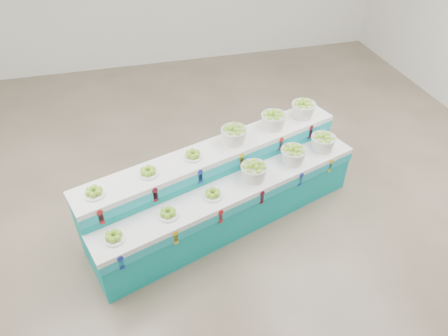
# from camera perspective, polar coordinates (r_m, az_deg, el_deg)

# --- Properties ---
(ground) EXTENTS (10.00, 10.00, 0.00)m
(ground) POSITION_cam_1_polar(r_m,az_deg,el_deg) (5.95, -0.61, -5.20)
(ground) COLOR brown
(ground) RESTS_ON ground
(display_stand) EXTENTS (3.87, 2.09, 1.02)m
(display_stand) POSITION_cam_1_polar(r_m,az_deg,el_deg) (5.45, -0.00, -2.94)
(display_stand) COLOR #0F9D9D
(display_stand) RESTS_ON ground
(plate_lower_left) EXTENTS (0.31, 0.31, 0.10)m
(plate_lower_left) POSITION_cam_1_polar(r_m,az_deg,el_deg) (4.68, -15.08, -9.12)
(plate_lower_left) COLOR white
(plate_lower_left) RESTS_ON display_stand
(plate_lower_mid) EXTENTS (0.31, 0.31, 0.10)m
(plate_lower_mid) POSITION_cam_1_polar(r_m,az_deg,el_deg) (4.81, -7.80, -6.16)
(plate_lower_mid) COLOR white
(plate_lower_mid) RESTS_ON display_stand
(plate_lower_right) EXTENTS (0.31, 0.31, 0.10)m
(plate_lower_right) POSITION_cam_1_polar(r_m,az_deg,el_deg) (5.00, -1.58, -3.53)
(plate_lower_right) COLOR white
(plate_lower_right) RESTS_ON display_stand
(basket_lower_left) EXTENTS (0.43, 0.43, 0.25)m
(basket_lower_left) POSITION_cam_1_polar(r_m,az_deg,el_deg) (5.22, 4.20, -0.43)
(basket_lower_left) COLOR silver
(basket_lower_left) RESTS_ON display_stand
(basket_lower_mid) EXTENTS (0.43, 0.43, 0.25)m
(basket_lower_mid) POSITION_cam_1_polar(r_m,az_deg,el_deg) (5.56, 9.61, 1.89)
(basket_lower_mid) COLOR silver
(basket_lower_mid) RESTS_ON display_stand
(basket_lower_right) EXTENTS (0.43, 0.43, 0.25)m
(basket_lower_right) POSITION_cam_1_polar(r_m,az_deg,el_deg) (5.88, 13.60, 3.58)
(basket_lower_right) COLOR silver
(basket_lower_right) RESTS_ON display_stand
(plate_upper_left) EXTENTS (0.31, 0.31, 0.10)m
(plate_upper_left) POSITION_cam_1_polar(r_m,az_deg,el_deg) (4.80, -17.63, -3.13)
(plate_upper_left) COLOR white
(plate_upper_left) RESTS_ON display_stand
(plate_upper_mid) EXTENTS (0.31, 0.31, 0.10)m
(plate_upper_mid) POSITION_cam_1_polar(r_m,az_deg,el_deg) (4.93, -10.52, -0.43)
(plate_upper_mid) COLOR white
(plate_upper_mid) RESTS_ON display_stand
(plate_upper_right) EXTENTS (0.31, 0.31, 0.10)m
(plate_upper_right) POSITION_cam_1_polar(r_m,az_deg,el_deg) (5.12, -4.36, 1.91)
(plate_upper_right) COLOR white
(plate_upper_right) RESTS_ON display_stand
(basket_upper_left) EXTENTS (0.43, 0.43, 0.25)m
(basket_upper_left) POSITION_cam_1_polar(r_m,az_deg,el_deg) (5.34, 1.41, 4.72)
(basket_upper_left) COLOR silver
(basket_upper_left) RESTS_ON display_stand
(basket_upper_mid) EXTENTS (0.43, 0.43, 0.25)m
(basket_upper_mid) POSITION_cam_1_polar(r_m,az_deg,el_deg) (5.67, 6.90, 6.70)
(basket_upper_mid) COLOR silver
(basket_upper_mid) RESTS_ON display_stand
(basket_upper_right) EXTENTS (0.43, 0.43, 0.25)m
(basket_upper_right) POSITION_cam_1_polar(r_m,az_deg,el_deg) (5.99, 10.98, 8.12)
(basket_upper_right) COLOR silver
(basket_upper_right) RESTS_ON display_stand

